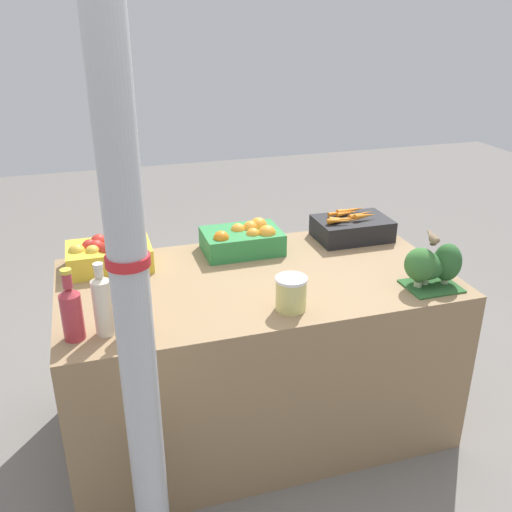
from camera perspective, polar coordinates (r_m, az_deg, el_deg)
name	(u,v)px	position (r m, az deg, el deg)	size (l,w,h in m)	color
ground_plane	(256,420)	(2.90, 0.00, -16.06)	(10.00, 10.00, 0.00)	slate
market_table	(256,353)	(2.67, 0.00, -9.64)	(1.68, 0.90, 0.78)	#937551
support_pole	(131,295)	(1.65, -12.37, -3.84)	(0.13, 0.13, 2.21)	#B7BABF
apple_crate	(108,254)	(2.62, -14.60, 0.20)	(0.37, 0.25, 0.14)	gold
orange_crate	(244,239)	(2.71, -1.23, 1.70)	(0.37, 0.25, 0.15)	#2D8442
carrot_crate	(352,227)	(2.91, 9.56, 2.84)	(0.37, 0.25, 0.14)	black
broccoli_pile	(431,265)	(2.46, 17.12, -0.89)	(0.25, 0.18, 0.18)	#2D602D
juice_bottle_ruby	(72,311)	(2.08, -17.97, -5.25)	(0.08, 0.08, 0.27)	#B2333D
juice_bottle_cloudy	(103,304)	(2.08, -15.09, -4.66)	(0.07, 0.07, 0.28)	beige
juice_bottle_amber	(136,302)	(2.09, -11.94, -4.54)	(0.07, 0.07, 0.26)	gold
pickle_jar	(291,293)	(2.19, 3.52, -3.75)	(0.12, 0.12, 0.13)	#D1CC75
sparrow_bird	(434,239)	(2.42, 17.37, 1.62)	(0.06, 0.13, 0.05)	#4C3D2D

